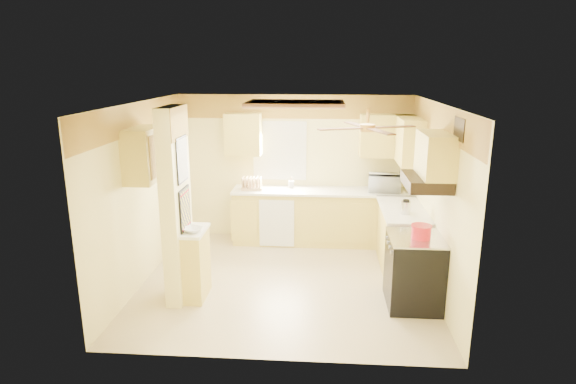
# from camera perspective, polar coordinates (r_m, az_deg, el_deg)

# --- Properties ---
(floor) EXTENTS (4.00, 4.00, 0.00)m
(floor) POSITION_cam_1_polar(r_m,az_deg,el_deg) (6.96, -0.28, -10.51)
(floor) COLOR tan
(floor) RESTS_ON ground
(ceiling) EXTENTS (4.00, 4.00, 0.00)m
(ceiling) POSITION_cam_1_polar(r_m,az_deg,el_deg) (6.31, -0.30, 10.47)
(ceiling) COLOR white
(ceiling) RESTS_ON wall_back
(wall_back) EXTENTS (4.00, 0.00, 4.00)m
(wall_back) POSITION_cam_1_polar(r_m,az_deg,el_deg) (8.37, 0.73, 2.89)
(wall_back) COLOR #FAEB98
(wall_back) RESTS_ON floor
(wall_front) EXTENTS (4.00, 0.00, 4.00)m
(wall_front) POSITION_cam_1_polar(r_m,az_deg,el_deg) (4.73, -2.11, -6.62)
(wall_front) COLOR #FAEB98
(wall_front) RESTS_ON floor
(wall_left) EXTENTS (0.00, 3.80, 3.80)m
(wall_left) POSITION_cam_1_polar(r_m,az_deg,el_deg) (6.97, -16.92, -0.20)
(wall_left) COLOR #FAEB98
(wall_left) RESTS_ON floor
(wall_right) EXTENTS (0.00, 3.80, 3.80)m
(wall_right) POSITION_cam_1_polar(r_m,az_deg,el_deg) (6.68, 17.09, -0.85)
(wall_right) COLOR #FAEB98
(wall_right) RESTS_ON floor
(wallpaper_border) EXTENTS (4.00, 0.02, 0.40)m
(wallpaper_border) POSITION_cam_1_polar(r_m,az_deg,el_deg) (8.20, 0.75, 10.06)
(wallpaper_border) COLOR gold
(wallpaper_border) RESTS_ON wall_back
(partition_column) EXTENTS (0.20, 0.70, 2.50)m
(partition_column) POSITION_cam_1_polar(r_m,az_deg,el_deg) (6.26, -13.12, -1.61)
(partition_column) COLOR #FAEB98
(partition_column) RESTS_ON floor
(partition_ledge) EXTENTS (0.25, 0.55, 0.90)m
(partition_ledge) POSITION_cam_1_polar(r_m,az_deg,el_deg) (6.46, -10.82, -8.49)
(partition_ledge) COLOR #DACA58
(partition_ledge) RESTS_ON floor
(ledge_top) EXTENTS (0.28, 0.58, 0.04)m
(ledge_top) POSITION_cam_1_polar(r_m,az_deg,el_deg) (6.29, -11.03, -4.55)
(ledge_top) COLOR white
(ledge_top) RESTS_ON partition_ledge
(lower_cabinets_back) EXTENTS (3.00, 0.60, 0.90)m
(lower_cabinets_back) POSITION_cam_1_polar(r_m,az_deg,el_deg) (8.27, 4.05, -3.03)
(lower_cabinets_back) COLOR #DACA58
(lower_cabinets_back) RESTS_ON floor
(lower_cabinets_right) EXTENTS (0.60, 1.40, 0.90)m
(lower_cabinets_right) POSITION_cam_1_polar(r_m,az_deg,el_deg) (7.42, 13.36, -5.52)
(lower_cabinets_right) COLOR #DACA58
(lower_cabinets_right) RESTS_ON floor
(countertop_back) EXTENTS (3.04, 0.64, 0.04)m
(countertop_back) POSITION_cam_1_polar(r_m,az_deg,el_deg) (8.13, 4.11, 0.10)
(countertop_back) COLOR white
(countertop_back) RESTS_ON lower_cabinets_back
(countertop_right) EXTENTS (0.64, 1.44, 0.04)m
(countertop_right) POSITION_cam_1_polar(r_m,az_deg,el_deg) (7.27, 13.50, -2.05)
(countertop_right) COLOR white
(countertop_right) RESTS_ON lower_cabinets_right
(dishwasher_panel) EXTENTS (0.58, 0.02, 0.80)m
(dishwasher_panel) POSITION_cam_1_polar(r_m,az_deg,el_deg) (8.01, -1.34, -3.73)
(dishwasher_panel) COLOR white
(dishwasher_panel) RESTS_ON lower_cabinets_back
(window) EXTENTS (0.92, 0.02, 1.02)m
(window) POSITION_cam_1_polar(r_m,az_deg,el_deg) (8.32, -0.99, 4.92)
(window) COLOR white
(window) RESTS_ON wall_back
(upper_cab_back_left) EXTENTS (0.60, 0.35, 0.70)m
(upper_cab_back_left) POSITION_cam_1_polar(r_m,az_deg,el_deg) (8.19, -5.32, 6.83)
(upper_cab_back_left) COLOR #DACA58
(upper_cab_back_left) RESTS_ON wall_back
(upper_cab_back_right) EXTENTS (0.90, 0.35, 0.70)m
(upper_cab_back_right) POSITION_cam_1_polar(r_m,az_deg,el_deg) (8.14, 11.69, 6.55)
(upper_cab_back_right) COLOR #DACA58
(upper_cab_back_right) RESTS_ON wall_back
(upper_cab_right) EXTENTS (0.35, 1.00, 0.70)m
(upper_cab_right) POSITION_cam_1_polar(r_m,az_deg,el_deg) (7.72, 14.16, 5.97)
(upper_cab_right) COLOR #DACA58
(upper_cab_right) RESTS_ON wall_right
(upper_cab_left_wall) EXTENTS (0.35, 0.75, 0.70)m
(upper_cab_left_wall) POSITION_cam_1_polar(r_m,az_deg,el_deg) (6.55, -16.64, 4.28)
(upper_cab_left_wall) COLOR #DACA58
(upper_cab_left_wall) RESTS_ON wall_left
(upper_cab_over_stove) EXTENTS (0.35, 0.76, 0.52)m
(upper_cab_over_stove) POSITION_cam_1_polar(r_m,az_deg,el_deg) (5.96, 17.08, 4.24)
(upper_cab_over_stove) COLOR #DACA58
(upper_cab_over_stove) RESTS_ON wall_right
(stove) EXTENTS (0.68, 0.77, 0.92)m
(stove) POSITION_cam_1_polar(r_m,az_deg,el_deg) (6.36, 14.68, -9.01)
(stove) COLOR black
(stove) RESTS_ON floor
(range_hood) EXTENTS (0.50, 0.76, 0.14)m
(range_hood) POSITION_cam_1_polar(r_m,az_deg,el_deg) (6.01, 16.05, 1.18)
(range_hood) COLOR black
(range_hood) RESTS_ON upper_cab_over_stove
(poster_menu) EXTENTS (0.02, 0.42, 0.57)m
(poster_menu) POSITION_cam_1_polar(r_m,az_deg,el_deg) (6.08, -12.44, 3.79)
(poster_menu) COLOR black
(poster_menu) RESTS_ON partition_column
(poster_nashville) EXTENTS (0.02, 0.42, 0.57)m
(poster_nashville) POSITION_cam_1_polar(r_m,az_deg,el_deg) (6.24, -12.12, -2.08)
(poster_nashville) COLOR black
(poster_nashville) RESTS_ON partition_column
(ceiling_light_panel) EXTENTS (1.35, 0.95, 0.06)m
(ceiling_light_panel) POSITION_cam_1_polar(r_m,az_deg,el_deg) (6.80, 0.89, 10.41)
(ceiling_light_panel) COLOR brown
(ceiling_light_panel) RESTS_ON ceiling
(ceiling_fan) EXTENTS (1.15, 1.15, 0.26)m
(ceiling_fan) POSITION_cam_1_polar(r_m,az_deg,el_deg) (5.64, 9.40, 7.57)
(ceiling_fan) COLOR gold
(ceiling_fan) RESTS_ON ceiling
(vent_grate) EXTENTS (0.02, 0.40, 0.25)m
(vent_grate) POSITION_cam_1_polar(r_m,az_deg,el_deg) (5.61, 19.67, 7.03)
(vent_grate) COLOR black
(vent_grate) RESTS_ON wall_right
(microwave) EXTENTS (0.55, 0.40, 0.29)m
(microwave) POSITION_cam_1_polar(r_m,az_deg,el_deg) (8.14, 11.37, 1.07)
(microwave) COLOR white
(microwave) RESTS_ON countertop_back
(bowl) EXTENTS (0.31, 0.31, 0.06)m
(bowl) POSITION_cam_1_polar(r_m,az_deg,el_deg) (6.19, -11.23, -4.42)
(bowl) COLOR white
(bowl) RESTS_ON ledge_top
(dutch_oven) EXTENTS (0.25, 0.25, 0.17)m
(dutch_oven) POSITION_cam_1_polar(r_m,az_deg,el_deg) (6.14, 15.51, -4.54)
(dutch_oven) COLOR red
(dutch_oven) RESTS_ON stove
(kettle) EXTENTS (0.13, 0.13, 0.21)m
(kettle) POSITION_cam_1_polar(r_m,az_deg,el_deg) (6.98, 13.79, -1.77)
(kettle) COLOR silver
(kettle) RESTS_ON countertop_right
(dish_rack) EXTENTS (0.37, 0.29, 0.20)m
(dish_rack) POSITION_cam_1_polar(r_m,az_deg,el_deg) (8.17, -4.34, 0.86)
(dish_rack) COLOR tan
(dish_rack) RESTS_ON countertop_back
(utensil_crock) EXTENTS (0.09, 0.09, 0.19)m
(utensil_crock) POSITION_cam_1_polar(r_m,az_deg,el_deg) (8.24, 0.39, 0.94)
(utensil_crock) COLOR white
(utensil_crock) RESTS_ON countertop_back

